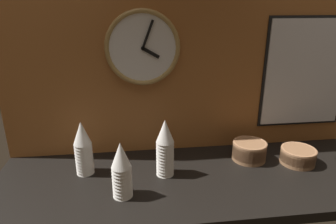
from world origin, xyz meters
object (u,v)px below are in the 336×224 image
cup_stack_center (165,148)px  bowl_stack_far_right (298,155)px  cup_stack_center_left (122,170)px  wall_clock (143,48)px  menu_board (305,73)px  bowl_stack_right (249,150)px  cup_stack_left (83,148)px

cup_stack_center → bowl_stack_far_right: bearing=1.8°
cup_stack_center → cup_stack_center_left: cup_stack_center is taller
cup_stack_center → wall_clock: 0.43m
cup_stack_center → wall_clock: bearing=108.2°
cup_stack_center_left → wall_clock: 0.51m
cup_stack_center_left → menu_board: bearing=21.9°
bowl_stack_right → wall_clock: size_ratio=0.47×
cup_stack_center → bowl_stack_far_right: size_ratio=1.61×
cup_stack_left → bowl_stack_right: bearing=2.0°
cup_stack_center → bowl_stack_far_right: 0.59m
cup_stack_center → cup_stack_center_left: size_ratio=1.12×
cup_stack_left → menu_board: (1.01, 0.16, 0.24)m
bowl_stack_right → menu_board: bearing=25.2°
bowl_stack_far_right → wall_clock: wall_clock is taller
wall_clock → menu_board: bearing=0.7°
bowl_stack_right → wall_clock: bearing=164.0°
cup_stack_center_left → cup_stack_center: bearing=36.6°
menu_board → cup_stack_center_left: bearing=-158.1°
cup_stack_center → bowl_stack_right: cup_stack_center is taller
wall_clock → menu_board: 0.76m
cup_stack_left → menu_board: 1.05m
cup_stack_center_left → cup_stack_left: cup_stack_left is taller
cup_stack_left → cup_stack_center: bearing=-9.0°
bowl_stack_far_right → cup_stack_center_left: bearing=-169.2°
bowl_stack_right → bowl_stack_far_right: (0.20, -0.06, -0.01)m
cup_stack_center → menu_board: (0.68, 0.22, 0.23)m
cup_stack_center → bowl_stack_right: bearing=11.2°
cup_stack_center → cup_stack_center_left: (-0.17, -0.13, -0.01)m
cup_stack_center_left → cup_stack_left: 0.24m
bowl_stack_far_right → bowl_stack_right: bearing=163.6°
menu_board → cup_stack_center: bearing=-162.4°
bowl_stack_far_right → wall_clock: (-0.66, 0.19, 0.45)m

